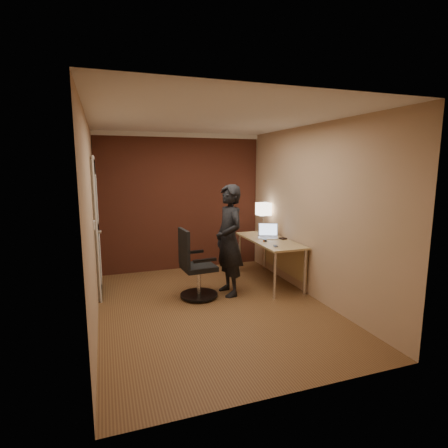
{
  "coord_description": "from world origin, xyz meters",
  "views": [
    {
      "loc": [
        -1.35,
        -4.37,
        1.92
      ],
      "look_at": [
        0.35,
        0.55,
        1.05
      ],
      "focal_mm": 28.0,
      "sensor_mm": 36.0,
      "label": 1
    }
  ],
  "objects": [
    {
      "name": "room",
      "position": [
        -0.27,
        1.54,
        1.37
      ],
      "size": [
        4.0,
        4.0,
        4.0
      ],
      "color": "brown",
      "rests_on": "ground"
    },
    {
      "name": "office_chair",
      "position": [
        -0.16,
        0.39,
        0.45
      ],
      "size": [
        0.55,
        0.59,
        1.01
      ],
      "color": "black",
      "rests_on": "ground"
    },
    {
      "name": "person",
      "position": [
        0.38,
        0.39,
        0.83
      ],
      "size": [
        0.45,
        0.63,
        1.65
      ],
      "primitive_type": "imported",
      "rotation": [
        0.0,
        0.0,
        -1.49
      ],
      "color": "black",
      "rests_on": "ground"
    },
    {
      "name": "desk_lamp",
      "position": [
        1.35,
        1.26,
        1.15
      ],
      "size": [
        0.22,
        0.22,
        0.54
      ],
      "color": "silver",
      "rests_on": "desk"
    },
    {
      "name": "mouse",
      "position": [
        1.05,
        0.57,
        0.75
      ],
      "size": [
        0.1,
        0.12,
        0.03
      ],
      "primitive_type": "cube",
      "rotation": [
        0.0,
        0.0,
        -0.43
      ],
      "color": "black",
      "rests_on": "desk"
    },
    {
      "name": "phone",
      "position": [
        1.04,
        0.19,
        0.73
      ],
      "size": [
        0.1,
        0.13,
        0.01
      ],
      "primitive_type": "cube",
      "rotation": [
        0.0,
        0.0,
        -0.36
      ],
      "color": "black",
      "rests_on": "desk"
    },
    {
      "name": "desk",
      "position": [
        1.25,
        0.67,
        0.6
      ],
      "size": [
        0.6,
        1.5,
        0.73
      ],
      "color": "tan",
      "rests_on": "ground"
    },
    {
      "name": "laptop",
      "position": [
        1.23,
        0.83,
        0.79
      ],
      "size": [
        0.41,
        0.37,
        0.23
      ],
      "color": "silver",
      "rests_on": "desk"
    },
    {
      "name": "wallet",
      "position": [
        1.4,
        0.62,
        0.74
      ],
      "size": [
        0.11,
        0.12,
        0.02
      ],
      "primitive_type": "cube",
      "rotation": [
        0.0,
        0.0,
        0.17
      ],
      "color": "black",
      "rests_on": "desk"
    }
  ]
}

